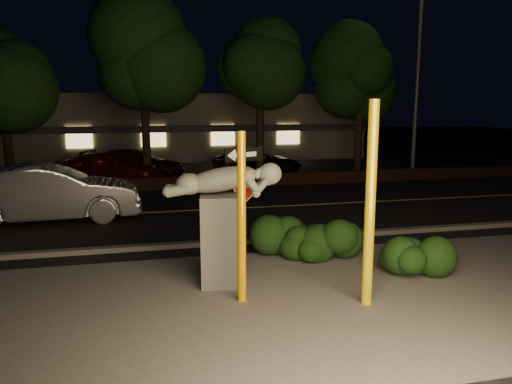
% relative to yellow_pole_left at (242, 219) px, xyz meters
% --- Properties ---
extents(ground, '(90.00, 90.00, 0.00)m').
position_rel_yellow_pole_left_xyz_m(ground, '(1.12, 10.76, -1.52)').
color(ground, black).
rests_on(ground, ground).
extents(patio, '(14.00, 6.00, 0.02)m').
position_rel_yellow_pole_left_xyz_m(patio, '(1.12, -0.24, -1.51)').
color(patio, '#4C4944').
rests_on(patio, ground).
extents(road, '(80.00, 8.00, 0.01)m').
position_rel_yellow_pole_left_xyz_m(road, '(1.12, 7.76, -1.52)').
color(road, black).
rests_on(road, ground).
extents(lane_marking, '(80.00, 0.12, 0.00)m').
position_rel_yellow_pole_left_xyz_m(lane_marking, '(1.12, 7.76, -1.50)').
color(lane_marking, '#D0CD53').
rests_on(lane_marking, road).
extents(curb, '(80.00, 0.25, 0.12)m').
position_rel_yellow_pole_left_xyz_m(curb, '(1.12, 3.66, -1.46)').
color(curb, '#4C4944').
rests_on(curb, ground).
extents(brick_wall, '(40.00, 0.35, 0.50)m').
position_rel_yellow_pole_left_xyz_m(brick_wall, '(1.12, 12.06, -1.27)').
color(brick_wall, '#402114').
rests_on(brick_wall, ground).
extents(parking_lot, '(40.00, 12.00, 0.01)m').
position_rel_yellow_pole_left_xyz_m(parking_lot, '(1.12, 17.76, -1.52)').
color(parking_lot, black).
rests_on(parking_lot, ground).
extents(building, '(22.00, 10.20, 4.00)m').
position_rel_yellow_pole_left_xyz_m(building, '(1.12, 25.75, 0.48)').
color(building, '#656151').
rests_on(building, ground).
extents(tree_far_a, '(4.60, 4.60, 7.43)m').
position_rel_yellow_pole_left_xyz_m(tree_far_a, '(-6.88, 13.76, 3.82)').
color(tree_far_a, black).
rests_on(tree_far_a, ground).
extents(tree_far_b, '(5.20, 5.20, 8.41)m').
position_rel_yellow_pole_left_xyz_m(tree_far_b, '(-1.38, 13.96, 4.53)').
color(tree_far_b, black).
rests_on(tree_far_b, ground).
extents(tree_far_c, '(4.80, 4.80, 7.84)m').
position_rel_yellow_pole_left_xyz_m(tree_far_c, '(3.62, 13.56, 4.14)').
color(tree_far_c, black).
rests_on(tree_far_c, ground).
extents(tree_far_d, '(4.40, 4.40, 7.42)m').
position_rel_yellow_pole_left_xyz_m(tree_far_d, '(8.62, 14.06, 3.89)').
color(tree_far_d, black).
rests_on(tree_far_d, ground).
extents(yellow_pole_left, '(0.15, 0.15, 3.05)m').
position_rel_yellow_pole_left_xyz_m(yellow_pole_left, '(0.00, 0.00, 0.00)').
color(yellow_pole_left, '#FFAD00').
rests_on(yellow_pole_left, ground).
extents(yellow_pole_right, '(0.18, 0.18, 3.57)m').
position_rel_yellow_pole_left_xyz_m(yellow_pole_right, '(2.11, -0.63, 0.26)').
color(yellow_pole_right, yellow).
rests_on(yellow_pole_right, ground).
extents(signpost, '(0.84, 0.36, 2.64)m').
position_rel_yellow_pole_left_xyz_m(signpost, '(0.34, 1.35, 0.36)').
color(signpost, black).
rests_on(signpost, ground).
extents(sculpture, '(2.25, 0.93, 2.40)m').
position_rel_yellow_pole_left_xyz_m(sculpture, '(-0.21, 0.89, -0.04)').
color(sculpture, '#4C4944').
rests_on(sculpture, ground).
extents(hedge_center, '(2.23, 1.50, 1.07)m').
position_rel_yellow_pole_left_xyz_m(hedge_center, '(1.69, 2.22, -0.99)').
color(hedge_center, black).
rests_on(hedge_center, ground).
extents(hedge_right, '(1.90, 1.47, 1.10)m').
position_rel_yellow_pole_left_xyz_m(hedge_right, '(2.23, 1.92, -0.97)').
color(hedge_right, black).
rests_on(hedge_right, ground).
extents(hedge_far_right, '(1.55, 1.15, 0.97)m').
position_rel_yellow_pole_left_xyz_m(hedge_far_right, '(3.79, 0.46, -1.04)').
color(hedge_far_right, black).
rests_on(hedge_far_right, ground).
extents(streetlight, '(1.35, 0.78, 9.60)m').
position_rel_yellow_pole_left_xyz_m(streetlight, '(10.95, 13.17, 4.19)').
color(streetlight, '#4C4C51').
rests_on(streetlight, ground).
extents(silver_sedan, '(5.32, 2.20, 1.71)m').
position_rel_yellow_pole_left_xyz_m(silver_sedan, '(-4.33, 7.25, -0.67)').
color(silver_sedan, '#A5A4A9').
rests_on(silver_sedan, ground).
extents(parked_car_red, '(4.63, 2.80, 1.47)m').
position_rel_yellow_pole_left_xyz_m(parked_car_red, '(-3.02, 13.88, -0.79)').
color(parked_car_red, maroon).
rests_on(parked_car_red, ground).
extents(parked_car_darkred, '(4.90, 2.75, 1.34)m').
position_rel_yellow_pole_left_xyz_m(parked_car_darkred, '(-1.91, 15.48, -0.85)').
color(parked_car_darkred, '#390D0A').
rests_on(parked_car_darkred, ground).
extents(parked_car_dark, '(4.54, 2.42, 1.21)m').
position_rel_yellow_pole_left_xyz_m(parked_car_dark, '(3.96, 15.40, -0.92)').
color(parked_car_dark, black).
rests_on(parked_car_dark, ground).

